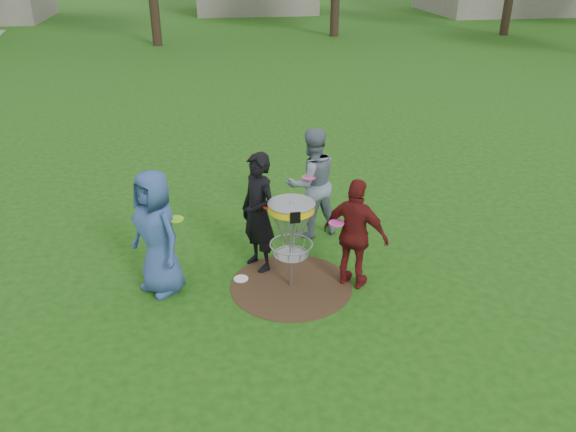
{
  "coord_description": "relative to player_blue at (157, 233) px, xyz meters",
  "views": [
    {
      "loc": [
        -1.12,
        -6.86,
        4.59
      ],
      "look_at": [
        0.0,
        0.3,
        1.0
      ],
      "focal_mm": 35.0,
      "sensor_mm": 36.0,
      "label": 1
    }
  ],
  "objects": [
    {
      "name": "ground",
      "position": [
        1.86,
        -0.21,
        -0.92
      ],
      "size": [
        100.0,
        100.0,
        0.0
      ],
      "primitive_type": "plane",
      "color": "#19470F",
      "rests_on": "ground"
    },
    {
      "name": "dirt_patch",
      "position": [
        1.86,
        -0.21,
        -0.92
      ],
      "size": [
        1.8,
        1.8,
        0.01
      ],
      "primitive_type": "cylinder",
      "color": "#47331E",
      "rests_on": "ground"
    },
    {
      "name": "player_blue",
      "position": [
        0.0,
        0.0,
        0.0
      ],
      "size": [
        1.03,
        1.07,
        1.84
      ],
      "primitive_type": "imported",
      "rotation": [
        0.0,
        0.0,
        -0.88
      ],
      "color": "#304C86",
      "rests_on": "ground"
    },
    {
      "name": "player_black",
      "position": [
        1.46,
        0.4,
        0.01
      ],
      "size": [
        0.72,
        0.81,
        1.86
      ],
      "primitive_type": "imported",
      "rotation": [
        0.0,
        0.0,
        -1.05
      ],
      "color": "black",
      "rests_on": "ground"
    },
    {
      "name": "player_grey",
      "position": [
        2.46,
        1.37,
        0.02
      ],
      "size": [
        1.07,
        0.92,
        1.89
      ],
      "primitive_type": "imported",
      "rotation": [
        0.0,
        0.0,
        3.4
      ],
      "color": "slate",
      "rests_on": "ground"
    },
    {
      "name": "player_maroon",
      "position": [
        2.77,
        -0.31,
        -0.09
      ],
      "size": [
        1.02,
        0.93,
        1.67
      ],
      "primitive_type": "imported",
      "rotation": [
        0.0,
        0.0,
        2.46
      ],
      "color": "#5D1515",
      "rests_on": "ground"
    },
    {
      "name": "disc_on_grass",
      "position": [
        1.14,
        0.07,
        -0.91
      ],
      "size": [
        0.22,
        0.22,
        0.02
      ],
      "primitive_type": "cylinder",
      "color": "white",
      "rests_on": "ground"
    },
    {
      "name": "disc_golf_basket",
      "position": [
        1.86,
        -0.21,
        0.1
      ],
      "size": [
        0.66,
        0.67,
        1.38
      ],
      "color": "#9EA0A5",
      "rests_on": "ground"
    },
    {
      "name": "held_discs",
      "position": [
        1.69,
        0.24,
        0.19
      ],
      "size": [
        2.43,
        1.61,
        0.15
      ],
      "color": "#87E819",
      "rests_on": "ground"
    }
  ]
}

